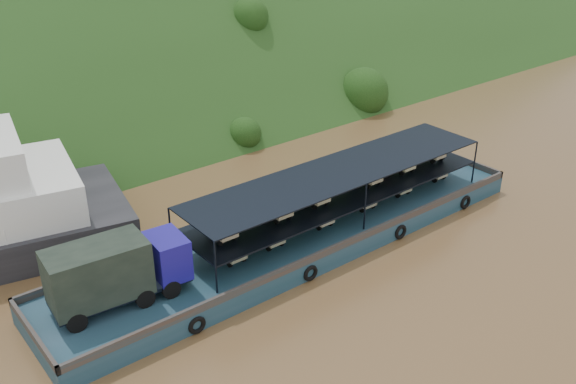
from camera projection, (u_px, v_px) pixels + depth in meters
ground at (339, 242)px, 43.22m from camera, size 160.00×160.00×0.00m
hillside at (110, 106)px, 68.39m from camera, size 140.00×39.60×39.60m
cargo_barge at (280, 238)px, 41.23m from camera, size 35.00×7.18×5.02m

